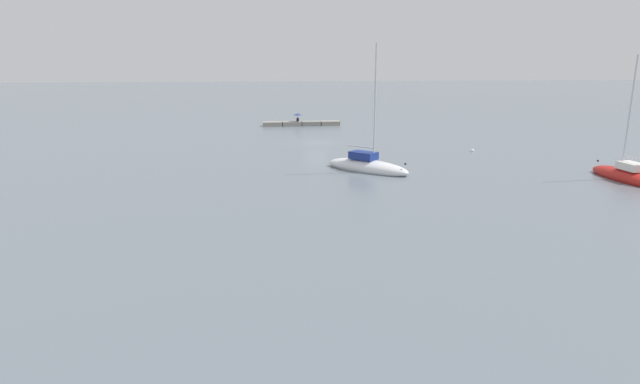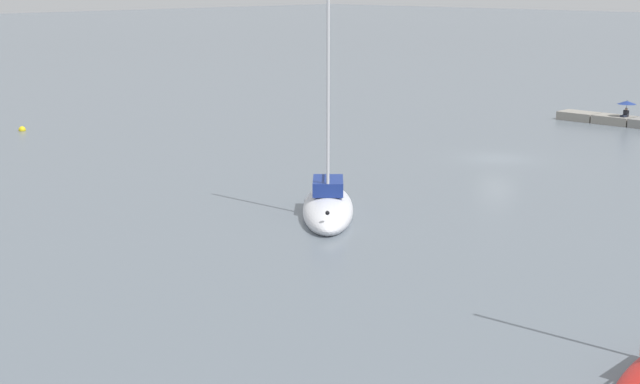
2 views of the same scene
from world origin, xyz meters
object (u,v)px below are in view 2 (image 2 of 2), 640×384
(sailboat_white_near, at_px, (328,207))
(person_seated_dark_left, at_px, (625,114))
(mooring_buoy_mid, at_px, (22,130))
(umbrella_open_navy, at_px, (627,102))

(sailboat_white_near, bearing_deg, person_seated_dark_left, -128.56)
(person_seated_dark_left, height_order, mooring_buoy_mid, person_seated_dark_left)
(person_seated_dark_left, height_order, sailboat_white_near, sailboat_white_near)
(umbrella_open_navy, relative_size, mooring_buoy_mid, 2.72)
(person_seated_dark_left, distance_m, sailboat_white_near, 37.17)
(umbrella_open_navy, xyz_separation_m, sailboat_white_near, (-2.86, 37.16, -1.37))
(sailboat_white_near, relative_size, mooring_buoy_mid, 21.95)
(person_seated_dark_left, height_order, umbrella_open_navy, umbrella_open_navy)
(sailboat_white_near, bearing_deg, umbrella_open_navy, -128.60)
(mooring_buoy_mid, bearing_deg, sailboat_white_near, 175.31)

